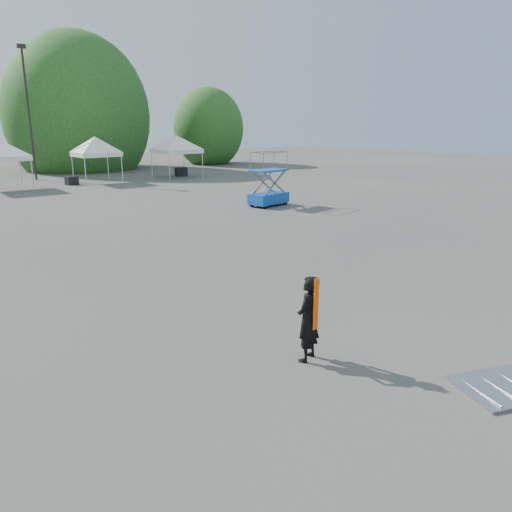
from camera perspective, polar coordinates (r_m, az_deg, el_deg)
ground at (r=12.40m, az=0.51°, el=-5.62°), size 120.00×120.00×0.00m
light_pole_east at (r=42.38m, az=-24.61°, el=15.36°), size 0.60×0.25×9.80m
tree_mid_e at (r=50.77m, az=-19.67°, el=14.81°), size 5.12×5.12×7.79m
tree_far_e at (r=54.57m, az=-5.42°, el=14.28°), size 3.84×3.84×5.84m
tent_f at (r=38.63m, az=-17.93°, el=12.46°), size 4.09×4.09×3.88m
tent_g at (r=41.22m, az=-9.13°, el=13.11°), size 4.49×4.49×3.88m
man at (r=9.43m, az=5.96°, el=-7.14°), size 0.72×0.61×1.66m
scissor_lift at (r=26.78m, az=1.47°, el=8.80°), size 2.38×1.50×2.85m
crate_mid at (r=38.30m, az=-20.32°, el=8.09°), size 0.89×0.75×0.61m
crate_east at (r=42.24m, az=-8.56°, el=9.50°), size 1.02×0.87×0.70m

